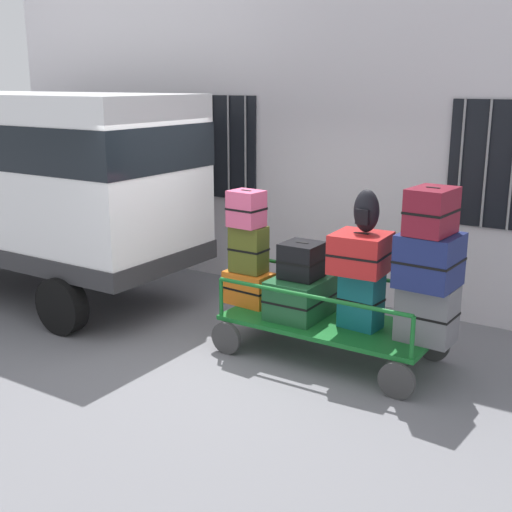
{
  "coord_description": "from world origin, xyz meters",
  "views": [
    {
      "loc": [
        4.0,
        -5.63,
        2.96
      ],
      "look_at": [
        0.03,
        0.52,
        1.02
      ],
      "focal_mm": 46.49,
      "sensor_mm": 36.0,
      "label": 1
    }
  ],
  "objects_px": {
    "suitcase_left_middle": "(249,249)",
    "suitcase_center_bottom": "(361,299)",
    "van": "(30,173)",
    "suitcase_midright_middle": "(429,260)",
    "suitcase_midleft_bottom": "(301,296)",
    "suitcase_midleft_middle": "(302,260)",
    "suitcase_midright_top": "(432,211)",
    "suitcase_midright_bottom": "(427,313)",
    "suitcase_center_middle": "(361,253)",
    "luggage_cart": "(329,327)",
    "backpack": "(366,211)",
    "suitcase_left_bottom": "(249,288)",
    "suitcase_left_top": "(246,209)"
  },
  "relations": [
    {
      "from": "van",
      "to": "backpack",
      "type": "bearing_deg",
      "value": 1.84
    },
    {
      "from": "suitcase_left_top",
      "to": "suitcase_center_middle",
      "type": "relative_size",
      "value": 0.71
    },
    {
      "from": "suitcase_left_bottom",
      "to": "suitcase_midleft_bottom",
      "type": "bearing_deg",
      "value": -0.75
    },
    {
      "from": "suitcase_center_bottom",
      "to": "suitcase_center_middle",
      "type": "bearing_deg",
      "value": -90.0
    },
    {
      "from": "suitcase_midleft_middle",
      "to": "suitcase_midright_middle",
      "type": "relative_size",
      "value": 0.72
    },
    {
      "from": "suitcase_center_bottom",
      "to": "suitcase_midright_top",
      "type": "xyz_separation_m",
      "value": [
        0.71,
        -0.06,
        1.03
      ]
    },
    {
      "from": "suitcase_left_bottom",
      "to": "suitcase_midleft_bottom",
      "type": "relative_size",
      "value": 0.75
    },
    {
      "from": "suitcase_midright_middle",
      "to": "suitcase_left_bottom",
      "type": "bearing_deg",
      "value": 179.37
    },
    {
      "from": "van",
      "to": "suitcase_midright_middle",
      "type": "distance_m",
      "value": 5.66
    },
    {
      "from": "luggage_cart",
      "to": "suitcase_midleft_middle",
      "type": "bearing_deg",
      "value": 179.2
    },
    {
      "from": "suitcase_left_bottom",
      "to": "suitcase_midleft_middle",
      "type": "height_order",
      "value": "suitcase_midleft_middle"
    },
    {
      "from": "suitcase_midleft_bottom",
      "to": "suitcase_midright_middle",
      "type": "xyz_separation_m",
      "value": [
        1.42,
        -0.01,
        0.63
      ]
    },
    {
      "from": "suitcase_midright_middle",
      "to": "suitcase_midleft_middle",
      "type": "bearing_deg",
      "value": 179.56
    },
    {
      "from": "suitcase_midright_bottom",
      "to": "luggage_cart",
      "type": "bearing_deg",
      "value": -178.01
    },
    {
      "from": "suitcase_left_middle",
      "to": "suitcase_left_top",
      "type": "height_order",
      "value": "suitcase_left_top"
    },
    {
      "from": "suitcase_midleft_bottom",
      "to": "backpack",
      "type": "relative_size",
      "value": 1.79
    },
    {
      "from": "suitcase_left_top",
      "to": "suitcase_midleft_bottom",
      "type": "xyz_separation_m",
      "value": [
        0.71,
        0.03,
        -0.92
      ]
    },
    {
      "from": "van",
      "to": "suitcase_center_middle",
      "type": "relative_size",
      "value": 8.45
    },
    {
      "from": "suitcase_center_middle",
      "to": "suitcase_midright_top",
      "type": "bearing_deg",
      "value": 0.09
    },
    {
      "from": "luggage_cart",
      "to": "suitcase_midright_bottom",
      "type": "bearing_deg",
      "value": 1.99
    },
    {
      "from": "suitcase_left_bottom",
      "to": "suitcase_center_bottom",
      "type": "distance_m",
      "value": 1.42
    },
    {
      "from": "suitcase_midright_bottom",
      "to": "suitcase_center_middle",
      "type": "bearing_deg",
      "value": -173.89
    },
    {
      "from": "suitcase_midleft_middle",
      "to": "suitcase_midright_top",
      "type": "distance_m",
      "value": 1.58
    },
    {
      "from": "van",
      "to": "suitcase_left_middle",
      "type": "relative_size",
      "value": 9.03
    },
    {
      "from": "suitcase_left_middle",
      "to": "suitcase_center_bottom",
      "type": "distance_m",
      "value": 1.46
    },
    {
      "from": "suitcase_midright_bottom",
      "to": "suitcase_midright_middle",
      "type": "xyz_separation_m",
      "value": [
        0.0,
        -0.04,
        0.56
      ]
    },
    {
      "from": "suitcase_midright_bottom",
      "to": "suitcase_midright_middle",
      "type": "relative_size",
      "value": 0.99
    },
    {
      "from": "suitcase_midright_bottom",
      "to": "suitcase_midright_top",
      "type": "height_order",
      "value": "suitcase_midright_top"
    },
    {
      "from": "suitcase_center_middle",
      "to": "luggage_cart",
      "type": "bearing_deg",
      "value": 173.73
    },
    {
      "from": "suitcase_midright_middle",
      "to": "suitcase_midright_top",
      "type": "xyz_separation_m",
      "value": [
        0.0,
        -0.03,
        0.49
      ]
    },
    {
      "from": "suitcase_center_bottom",
      "to": "suitcase_midright_top",
      "type": "relative_size",
      "value": 1.14
    },
    {
      "from": "suitcase_left_top",
      "to": "suitcase_midright_bottom",
      "type": "distance_m",
      "value": 2.29
    },
    {
      "from": "suitcase_center_bottom",
      "to": "backpack",
      "type": "bearing_deg",
      "value": -35.47
    },
    {
      "from": "suitcase_midleft_middle",
      "to": "suitcase_center_middle",
      "type": "xyz_separation_m",
      "value": [
        0.71,
        -0.04,
        0.19
      ]
    },
    {
      "from": "suitcase_midleft_middle",
      "to": "suitcase_midright_bottom",
      "type": "distance_m",
      "value": 1.46
    },
    {
      "from": "suitcase_midleft_middle",
      "to": "suitcase_center_middle",
      "type": "height_order",
      "value": "suitcase_center_middle"
    },
    {
      "from": "van",
      "to": "luggage_cart",
      "type": "relative_size",
      "value": 2.09
    },
    {
      "from": "suitcase_left_bottom",
      "to": "van",
      "type": "bearing_deg",
      "value": -177.3
    },
    {
      "from": "suitcase_left_bottom",
      "to": "suitcase_midright_middle",
      "type": "relative_size",
      "value": 0.99
    },
    {
      "from": "van",
      "to": "suitcase_midright_bottom",
      "type": "distance_m",
      "value": 5.73
    },
    {
      "from": "suitcase_left_bottom",
      "to": "suitcase_midright_bottom",
      "type": "xyz_separation_m",
      "value": [
        2.13,
        0.02,
        0.1
      ]
    },
    {
      "from": "suitcase_center_bottom",
      "to": "suitcase_midright_middle",
      "type": "bearing_deg",
      "value": -2.58
    },
    {
      "from": "suitcase_midright_middle",
      "to": "van",
      "type": "bearing_deg",
      "value": -178.56
    },
    {
      "from": "van",
      "to": "suitcase_left_bottom",
      "type": "relative_size",
      "value": 8.35
    },
    {
      "from": "suitcase_midleft_bottom",
      "to": "suitcase_midleft_middle",
      "type": "xyz_separation_m",
      "value": [
        0.0,
        -0.0,
        0.42
      ]
    },
    {
      "from": "suitcase_midleft_middle",
      "to": "suitcase_midright_top",
      "type": "relative_size",
      "value": 0.77
    },
    {
      "from": "luggage_cart",
      "to": "suitcase_midright_top",
      "type": "xyz_separation_m",
      "value": [
        1.06,
        -0.04,
        1.41
      ]
    },
    {
      "from": "luggage_cart",
      "to": "suitcase_left_middle",
      "type": "bearing_deg",
      "value": 178.82
    },
    {
      "from": "suitcase_midright_bottom",
      "to": "suitcase_midright_top",
      "type": "distance_m",
      "value": 1.05
    },
    {
      "from": "suitcase_left_top",
      "to": "backpack",
      "type": "bearing_deg",
      "value": 1.34
    }
  ]
}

